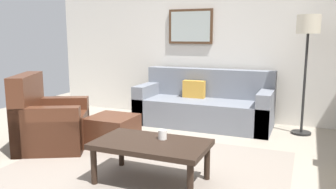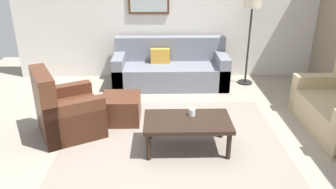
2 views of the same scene
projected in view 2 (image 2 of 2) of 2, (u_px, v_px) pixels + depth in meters
The scene contains 9 objects.
ground_plane at pixel (172, 138), 4.51m from camera, with size 8.00×8.00×0.00m, color gray.
rear_partition at pixel (168, 7), 6.36m from camera, with size 6.00×0.12×2.80m, color silver.
area_rug at pixel (172, 138), 4.51m from camera, with size 2.94×2.36×0.01m, color gray.
couch_main at pixel (170, 69), 6.34m from camera, with size 2.13×0.88×0.88m.
armchair_leather at pixel (64, 114), 4.52m from camera, with size 1.08×1.08×0.95m.
ottoman at pixel (121, 108), 4.93m from camera, with size 0.56×0.56×0.40m, color #4C2819.
coffee_table at pixel (187, 123), 4.15m from camera, with size 1.10×0.64×0.41m.
cup at pixel (192, 112), 4.23m from camera, with size 0.08×0.08×0.09m, color white.
lamp_standing at pixel (252, 10), 5.92m from camera, with size 0.32×0.32×1.71m.
Camera 2 is at (-0.14, -3.92, 2.32)m, focal length 35.10 mm.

